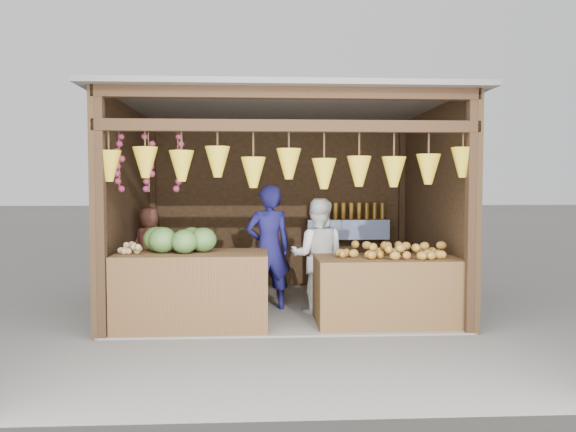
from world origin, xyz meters
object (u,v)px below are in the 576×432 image
object	(u,v)px
counter_left	(193,290)
counter_right	(387,291)
vendor_seated	(149,246)
woman_standing	(318,256)
man_standing	(268,248)

from	to	relation	value
counter_left	counter_right	distance (m)	2.19
counter_left	vendor_seated	world-z (taller)	vendor_seated
woman_standing	counter_right	bearing A→B (deg)	150.26
woman_standing	vendor_seated	xyz separation A→B (m)	(-2.16, 0.49, 0.08)
counter_right	woman_standing	size ratio (longest dim) A/B	1.13
woman_standing	man_standing	bearing A→B (deg)	-6.39
man_standing	woman_standing	world-z (taller)	man_standing
counter_right	woman_standing	xyz separation A→B (m)	(-0.73, 0.61, 0.33)
man_standing	counter_right	bearing A→B (deg)	136.88
man_standing	vendor_seated	bearing A→B (deg)	-24.18
man_standing	counter_left	bearing A→B (deg)	31.82
counter_left	man_standing	bearing A→B (deg)	44.54
counter_right	counter_left	bearing A→B (deg)	-178.46
counter_left	woman_standing	size ratio (longest dim) A/B	1.15
counter_right	man_standing	xyz separation A→B (m)	(-1.34, 0.78, 0.41)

